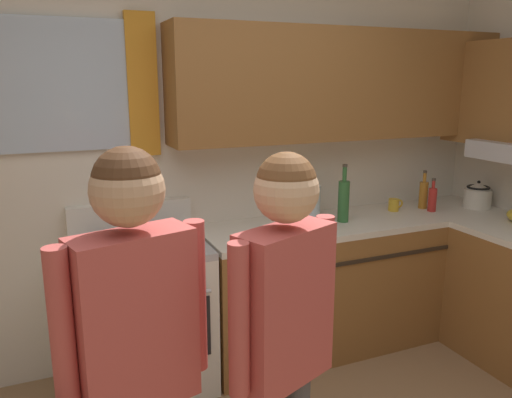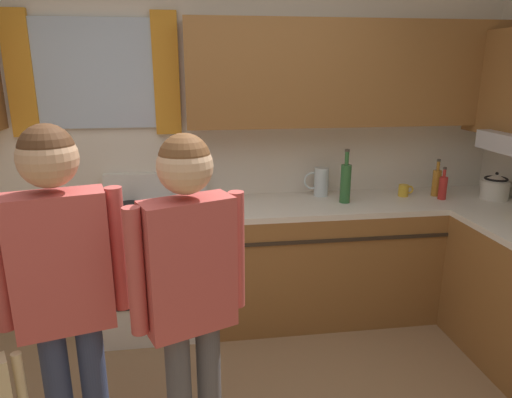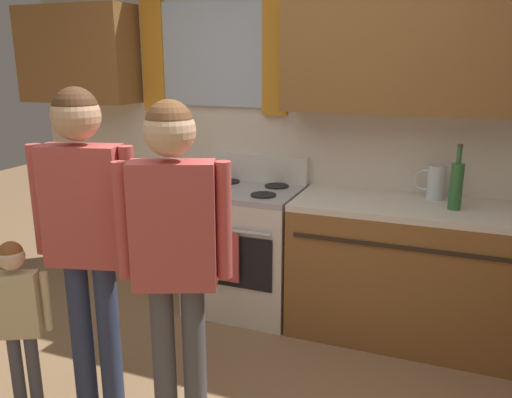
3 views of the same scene
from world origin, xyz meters
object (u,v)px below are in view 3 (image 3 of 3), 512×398
at_px(water_pitcher, 435,182).
at_px(stove_oven, 245,247).
at_px(small_child, 18,311).
at_px(adult_holding_child, 85,218).
at_px(bottle_wine_green, 456,185).
at_px(adult_in_plaid, 174,239).

bearing_deg(water_pitcher, stove_oven, -171.80).
relative_size(stove_oven, small_child, 1.16).
bearing_deg(adult_holding_child, small_child, -148.31).
xyz_separation_m(bottle_wine_green, adult_holding_child, (-1.63, -1.33, -0.01)).
xyz_separation_m(stove_oven, water_pitcher, (1.24, 0.18, 0.54)).
relative_size(bottle_wine_green, adult_holding_child, 0.24).
xyz_separation_m(adult_holding_child, small_child, (-0.30, -0.18, -0.45)).
relative_size(water_pitcher, adult_holding_child, 0.13).
distance_m(adult_holding_child, adult_in_plaid, 0.51).
bearing_deg(small_child, water_pitcher, 43.75).
height_order(stove_oven, water_pitcher, water_pitcher).
relative_size(water_pitcher, adult_in_plaid, 0.14).
distance_m(bottle_wine_green, adult_in_plaid, 1.78).
relative_size(adult_holding_child, adult_in_plaid, 1.02).
xyz_separation_m(adult_holding_child, adult_in_plaid, (0.50, -0.04, -0.03)).
bearing_deg(small_child, bottle_wine_green, 38.19).
height_order(bottle_wine_green, small_child, bottle_wine_green).
height_order(bottle_wine_green, adult_holding_child, adult_holding_child).
xyz_separation_m(adult_in_plaid, small_child, (-0.80, -0.14, -0.42)).
bearing_deg(adult_in_plaid, bottle_wine_green, 50.63).
height_order(water_pitcher, adult_in_plaid, adult_in_plaid).
xyz_separation_m(stove_oven, bottle_wine_green, (1.37, -0.03, 0.58)).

